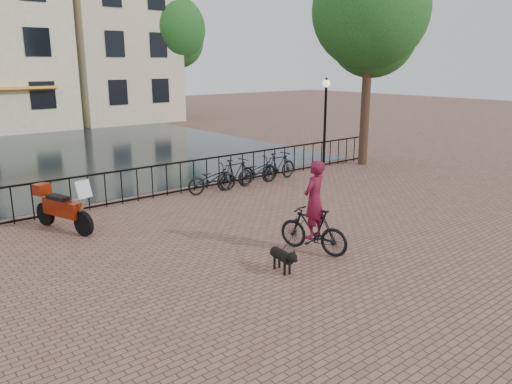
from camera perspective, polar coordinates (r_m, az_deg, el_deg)
ground at (r=9.75m, az=11.46°, el=-10.31°), size 100.00×100.00×0.00m
canal_water at (r=24.16m, az=-22.13°, el=3.83°), size 20.00×20.00×0.00m
railing at (r=15.58m, az=-11.76°, el=1.09°), size 20.00×0.05×1.02m
canal_house_right at (r=38.79m, az=-16.66°, el=17.83°), size 7.00×9.00×13.30m
tree_near_right at (r=20.70m, az=12.96°, el=19.55°), size 4.48×4.48×8.24m
tree_far_right at (r=37.68m, az=-9.59°, el=17.87°), size 4.76×4.76×8.76m
lamp_post at (r=19.36m, az=7.94°, el=9.47°), size 0.30×0.30×3.45m
cyclist at (r=10.88m, az=6.62°, el=-2.32°), size 0.92×1.82×2.39m
dog at (r=10.02m, az=3.00°, el=-7.64°), size 0.36×0.82×0.54m
motorcycle at (r=13.16m, az=-21.25°, el=-1.17°), size 1.03×2.03×1.41m
parked_bike_0 at (r=15.99m, az=-5.04°, el=1.49°), size 1.76×0.76×0.90m
parked_bike_1 at (r=16.52m, az=-2.33°, el=2.14°), size 1.71×0.65×1.00m
parked_bike_2 at (r=17.11m, az=0.21°, el=2.41°), size 1.72×0.60×0.90m
parked_bike_3 at (r=17.71m, az=2.58°, el=2.98°), size 1.70×0.61×1.00m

